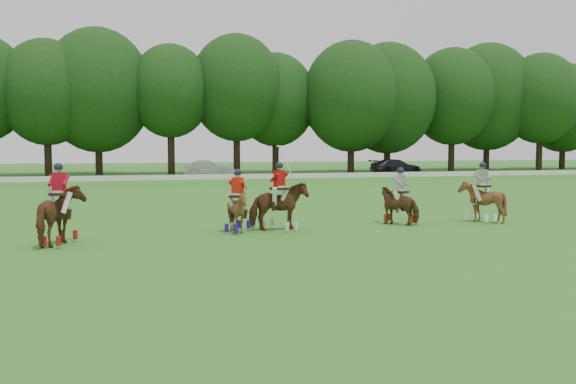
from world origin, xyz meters
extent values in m
plane|color=#327220|center=(0.00, 0.00, 0.00)|extent=(180.00, 180.00, 0.00)
cylinder|color=black|center=(-11.63, 48.49, 2.32)|extent=(0.70, 0.70, 4.64)
ellipsoid|color=black|center=(-11.63, 48.49, 7.95)|extent=(8.80, 8.80, 10.13)
cylinder|color=black|center=(-6.99, 49.52, 2.16)|extent=(0.70, 0.70, 4.31)
ellipsoid|color=black|center=(-6.99, 49.52, 8.31)|extent=(10.67, 10.67, 12.27)
cylinder|color=black|center=(-0.04, 48.00, 2.62)|extent=(0.70, 0.70, 5.24)
ellipsoid|color=black|center=(-0.04, 48.00, 8.26)|extent=(8.06, 8.06, 9.26)
cylinder|color=black|center=(6.63, 48.24, 2.59)|extent=(0.70, 0.70, 5.19)
ellipsoid|color=black|center=(6.63, 48.24, 8.75)|extent=(9.50, 9.50, 10.92)
cylinder|color=black|center=(11.06, 49.62, 2.24)|extent=(0.70, 0.70, 4.48)
ellipsoid|color=black|center=(11.06, 49.62, 7.71)|extent=(8.60, 8.60, 9.89)
cylinder|color=black|center=(18.54, 46.82, 2.11)|extent=(0.70, 0.70, 4.21)
ellipsoid|color=black|center=(18.54, 46.82, 8.00)|extent=(10.11, 10.11, 11.63)
cylinder|color=black|center=(23.25, 48.17, 2.03)|extent=(0.70, 0.70, 4.07)
ellipsoid|color=black|center=(23.25, 48.17, 7.99)|extent=(10.46, 10.46, 12.03)
cylinder|color=black|center=(31.16, 48.38, 2.40)|extent=(0.70, 0.70, 4.79)
ellipsoid|color=black|center=(31.16, 48.38, 8.35)|extent=(9.47, 9.47, 10.89)
cylinder|color=black|center=(36.59, 49.92, 2.22)|extent=(0.70, 0.70, 4.44)
ellipsoid|color=black|center=(36.59, 49.92, 8.51)|extent=(10.84, 10.84, 12.47)
cylinder|color=black|center=(41.42, 46.74, 2.43)|extent=(0.70, 0.70, 4.86)
ellipsoid|color=black|center=(41.42, 46.74, 8.21)|extent=(8.94, 8.94, 10.28)
cylinder|color=black|center=(46.86, 49.73, 1.95)|extent=(0.70, 0.70, 3.90)
ellipsoid|color=black|center=(46.86, 49.73, 7.38)|extent=(9.29, 9.29, 10.68)
cube|color=white|center=(0.00, 38.00, 0.22)|extent=(120.00, 0.10, 0.44)
imported|color=#949599|center=(2.93, 42.50, 0.77)|extent=(4.77, 1.96, 1.54)
imported|color=black|center=(21.73, 42.50, 0.76)|extent=(5.31, 2.33, 1.52)
imported|color=#542716|center=(-7.00, 3.46, 0.88)|extent=(1.53, 2.28, 1.77)
cube|color=black|center=(-7.00, 3.46, 1.54)|extent=(0.59, 0.67, 0.08)
cylinder|color=tan|center=(-7.29, 3.55, 1.46)|extent=(0.09, 0.21, 1.29)
imported|color=#542716|center=(0.13, 4.87, 0.85)|extent=(2.16, 2.05, 1.70)
cube|color=black|center=(0.13, 4.87, 1.47)|extent=(0.65, 0.70, 0.08)
cylinder|color=tan|center=(0.39, 5.01, 2.39)|extent=(0.38, 0.70, 1.08)
imported|color=#542716|center=(-1.36, 4.77, 0.72)|extent=(1.70, 1.74, 1.44)
cube|color=black|center=(-1.36, 4.77, 1.25)|extent=(0.68, 0.71, 0.08)
cylinder|color=tan|center=(-1.12, 4.59, 1.17)|extent=(0.14, 0.19, 1.29)
imported|color=#542716|center=(4.96, 5.43, 0.71)|extent=(1.67, 1.76, 1.41)
cube|color=black|center=(4.96, 5.43, 1.22)|extent=(0.70, 0.71, 0.08)
cylinder|color=tan|center=(4.74, 5.24, 1.14)|extent=(0.16, 0.18, 1.29)
imported|color=#542716|center=(8.30, 5.22, 0.81)|extent=(1.39, 1.54, 1.62)
cube|color=black|center=(8.30, 5.22, 1.40)|extent=(0.47, 0.58, 0.08)
cylinder|color=tan|center=(8.00, 5.20, 1.32)|extent=(0.04, 0.21, 1.29)
sphere|color=white|center=(3.20, 3.34, 0.04)|extent=(0.09, 0.09, 0.09)
camera|label=1|loc=(-5.33, -16.68, 3.01)|focal=40.00mm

